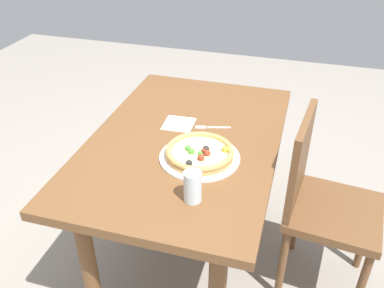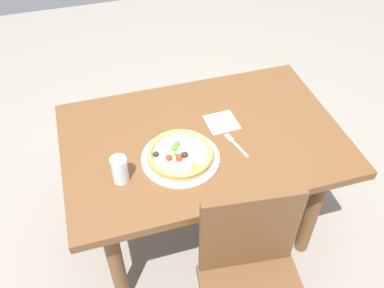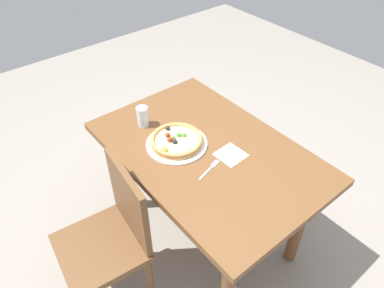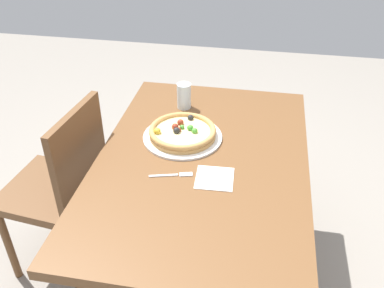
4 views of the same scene
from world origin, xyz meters
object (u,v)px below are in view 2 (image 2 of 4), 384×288
chair_near (253,285)px  plate (180,158)px  fork (235,143)px  napkin (222,122)px  pizza (180,154)px  drinking_glass (120,170)px  dining_table (203,153)px

chair_near → plate: (-0.14, 0.52, 0.23)m
fork → napkin: fork is taller
fork → napkin: (-0.01, 0.15, -0.00)m
fork → napkin: size_ratio=1.17×
chair_near → plate: chair_near is taller
pizza → drinking_glass: (-0.26, -0.04, 0.03)m
pizza → napkin: bearing=34.6°
pizza → plate: bearing=45.1°
chair_near → plate: size_ratio=2.65×
fork → napkin: 0.15m
fork → pizza: bearing=80.0°
plate → pizza: (-0.00, -0.00, 0.03)m
fork → drinking_glass: bearing=82.4°
chair_near → drinking_glass: (-0.40, 0.48, 0.29)m
pizza → chair_near: bearing=-74.7°
plate → fork: (0.26, 0.02, -0.00)m
chair_near → fork: chair_near is taller
drinking_glass → pizza: bearing=9.6°
plate → pizza: size_ratio=1.18×
dining_table → napkin: (0.11, 0.07, 0.11)m
drinking_glass → napkin: drinking_glass is taller
fork → drinking_glass: size_ratio=1.34×
dining_table → drinking_glass: bearing=-159.2°
dining_table → plate: 0.20m
drinking_glass → chair_near: bearing=-49.8°
plate → drinking_glass: 0.27m
dining_table → napkin: bearing=30.0°
fork → dining_table: bearing=40.3°
fork → drinking_glass: drinking_glass is taller
pizza → fork: 0.26m
dining_table → fork: bearing=-34.9°
dining_table → pizza: pizza is taller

